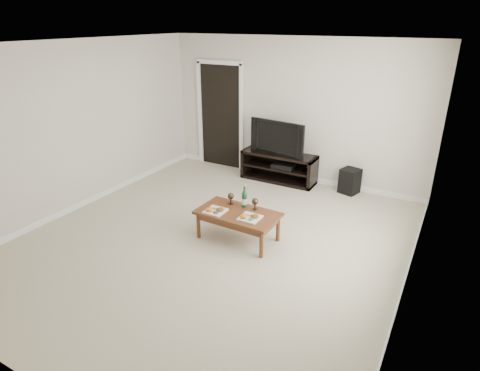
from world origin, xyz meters
name	(u,v)px	position (x,y,z in m)	size (l,w,h in m)	color
floor	(213,240)	(0.00, 0.00, 0.00)	(5.50, 5.50, 0.00)	beige
back_wall	(293,111)	(0.00, 2.77, 1.30)	(5.00, 0.04, 2.60)	beige
ceiling	(208,42)	(0.00, 0.00, 2.62)	(5.00, 5.50, 0.04)	white
doorway	(221,117)	(-1.55, 2.73, 1.02)	(0.90, 0.02, 2.05)	black
media_console	(279,167)	(-0.13, 2.50, 0.28)	(1.41, 0.45, 0.55)	black
television	(280,137)	(-0.13, 2.50, 0.87)	(1.10, 0.14, 0.63)	black
av_receiver	(283,166)	(-0.03, 2.48, 0.33)	(0.40, 0.30, 0.08)	black
subwoofer	(350,181)	(1.20, 2.58, 0.22)	(0.30, 0.30, 0.44)	black
coffee_table	(238,226)	(0.28, 0.20, 0.21)	(1.12, 0.61, 0.42)	brown
plate_left	(215,209)	(0.00, 0.07, 0.45)	(0.27, 0.27, 0.07)	white
plate_right	(250,216)	(0.51, 0.12, 0.45)	(0.27, 0.27, 0.07)	white
wine_bottle	(244,196)	(0.28, 0.40, 0.59)	(0.07, 0.07, 0.35)	#103D1F
goblet_left	(231,198)	(0.06, 0.39, 0.51)	(0.09, 0.09, 0.17)	#342B1C
goblet_right	(255,204)	(0.44, 0.40, 0.51)	(0.09, 0.09, 0.17)	#342B1C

